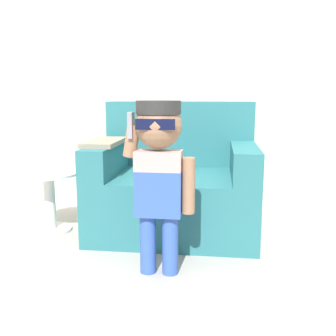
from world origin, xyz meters
TOP-DOWN VIEW (x-y plane):
  - ground_plane at (0.00, 0.00)m, footprint 10.00×10.00m
  - wall_back at (0.00, 0.65)m, footprint 10.00×0.05m
  - armchair at (0.03, 0.17)m, footprint 1.12×0.86m
  - person_child at (0.03, -0.56)m, footprint 0.38×0.28m
  - side_table at (-0.83, 0.00)m, footprint 0.43×0.43m

SIDE VIEW (x-z plane):
  - ground_plane at x=0.00m, z-range 0.00..0.00m
  - side_table at x=-0.83m, z-range 0.05..0.47m
  - armchair at x=0.03m, z-range -0.13..0.77m
  - person_child at x=0.03m, z-range 0.15..1.07m
  - wall_back at x=0.00m, z-range 0.00..2.60m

